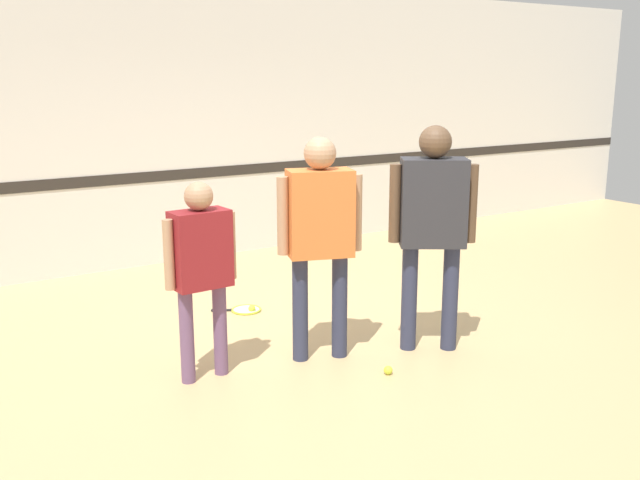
{
  "coord_description": "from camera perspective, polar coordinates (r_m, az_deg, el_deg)",
  "views": [
    {
      "loc": [
        -2.95,
        -4.52,
        2.16
      ],
      "look_at": [
        -0.15,
        -0.13,
        0.94
      ],
      "focal_mm": 40.0,
      "sensor_mm": 36.0,
      "label": 1
    }
  ],
  "objects": [
    {
      "name": "tennis_ball_by_spare_racket",
      "position": [
        6.68,
        -5.47,
        -5.48
      ],
      "size": [
        0.07,
        0.07,
        0.07
      ],
      "primitive_type": "sphere",
      "color": "#CCE038",
      "rests_on": "ground_plane"
    },
    {
      "name": "racket_spare_on_floor",
      "position": [
        6.73,
        -6.06,
        -5.57
      ],
      "size": [
        0.48,
        0.38,
        0.03
      ],
      "rotation": [
        0.0,
        0.0,
        2.65
      ],
      "color": "#C6D838",
      "rests_on": "ground_plane"
    },
    {
      "name": "person_student_right",
      "position": [
        5.57,
        9.0,
        2.06
      ],
      "size": [
        0.58,
        0.5,
        1.79
      ],
      "rotation": [
        0.0,
        0.0,
        2.57
      ],
      "color": "#2D334C",
      "rests_on": "ground_plane"
    },
    {
      "name": "wall_back",
      "position": [
        8.38,
        -11.92,
        9.01
      ],
      "size": [
        16.0,
        0.07,
        3.2
      ],
      "color": "silver",
      "rests_on": "ground_plane"
    },
    {
      "name": "person_instructor",
      "position": [
        5.33,
        -0.0,
        1.23
      ],
      "size": [
        0.62,
        0.4,
        1.71
      ],
      "rotation": [
        0.0,
        0.0,
        -0.33
      ],
      "color": "#2D334C",
      "rests_on": "ground_plane"
    },
    {
      "name": "tennis_ball_near_instructor",
      "position": [
        5.35,
        5.47,
        -10.33
      ],
      "size": [
        0.07,
        0.07,
        0.07
      ],
      "primitive_type": "sphere",
      "color": "#CCE038",
      "rests_on": "ground_plane"
    },
    {
      "name": "ground_plane",
      "position": [
        5.82,
        0.62,
        -8.65
      ],
      "size": [
        16.0,
        16.0,
        0.0
      ],
      "primitive_type": "plane",
      "color": "tan"
    },
    {
      "name": "person_student_left",
      "position": [
        5.07,
        -9.5,
        -1.53
      ],
      "size": [
        0.55,
        0.24,
        1.44
      ],
      "rotation": [
        0.0,
        0.0,
        0.05
      ],
      "color": "#6B4C70",
      "rests_on": "ground_plane"
    }
  ]
}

